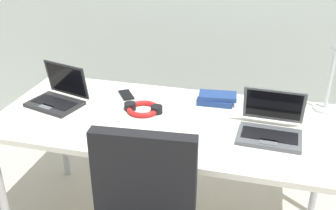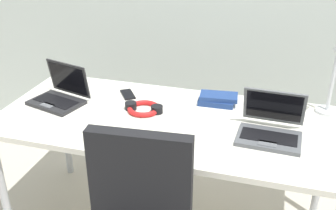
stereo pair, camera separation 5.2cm
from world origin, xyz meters
name	(u,v)px [view 1 (the left image)]	position (x,y,z in m)	size (l,w,h in m)	color
desk	(168,128)	(0.00, 0.00, 0.68)	(1.80, 0.80, 0.74)	silver
desk_lamp	(332,79)	(0.80, 0.28, 0.94)	(0.12, 0.18, 0.40)	silver
laptop_near_lamp	(271,127)	(0.52, -0.04, 0.78)	(0.31, 0.29, 0.21)	#515459
laptop_back_left	(58,96)	(-0.64, 0.02, 0.78)	(0.34, 0.30, 0.21)	#232326
computer_mouse	(131,141)	(-0.10, -0.29, 0.76)	(0.06, 0.10, 0.03)	black
cell_phone	(126,95)	(-0.31, 0.22, 0.74)	(0.06, 0.14, 0.01)	black
headphones	(143,109)	(-0.15, 0.05, 0.76)	(0.21, 0.18, 0.04)	red
book_stack	(216,98)	(0.21, 0.26, 0.77)	(0.22, 0.16, 0.06)	navy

